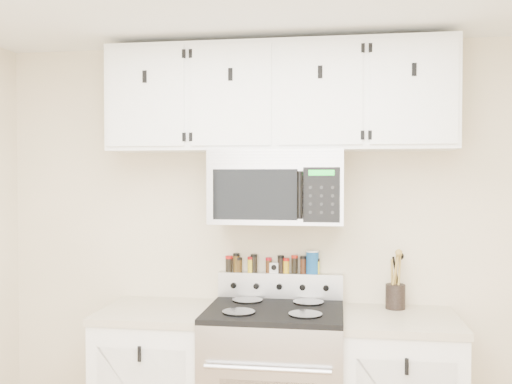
# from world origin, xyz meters

# --- Properties ---
(back_wall) EXTENTS (3.50, 0.01, 2.50)m
(back_wall) POSITION_xyz_m (0.00, 1.75, 1.25)
(back_wall) COLOR #C2B791
(back_wall) RESTS_ON floor
(microwave) EXTENTS (0.76, 0.44, 0.42)m
(microwave) POSITION_xyz_m (0.00, 1.55, 1.63)
(microwave) COLOR #9E9EA3
(microwave) RESTS_ON back_wall
(upper_cabinets) EXTENTS (2.00, 0.35, 0.62)m
(upper_cabinets) POSITION_xyz_m (-0.00, 1.58, 2.15)
(upper_cabinets) COLOR white
(upper_cabinets) RESTS_ON back_wall
(utensil_crock) EXTENTS (0.11, 0.11, 0.33)m
(utensil_crock) POSITION_xyz_m (0.68, 1.63, 1.00)
(utensil_crock) COLOR black
(utensil_crock) RESTS_ON base_cabinet_right
(kitchen_timer) EXTENTS (0.06, 0.05, 0.06)m
(kitchen_timer) POSITION_xyz_m (-0.04, 1.71, 1.13)
(kitchen_timer) COLOR silver
(kitchen_timer) RESTS_ON range
(salt_canister) EXTENTS (0.08, 0.08, 0.14)m
(salt_canister) POSITION_xyz_m (0.20, 1.71, 1.17)
(salt_canister) COLOR #165298
(salt_canister) RESTS_ON range
(spice_jar_0) EXTENTS (0.05, 0.05, 0.10)m
(spice_jar_0) POSITION_xyz_m (-0.32, 1.71, 1.15)
(spice_jar_0) COLOR black
(spice_jar_0) RESTS_ON range
(spice_jar_1) EXTENTS (0.04, 0.04, 0.11)m
(spice_jar_1) POSITION_xyz_m (-0.27, 1.71, 1.16)
(spice_jar_1) COLOR #473111
(spice_jar_1) RESTS_ON range
(spice_jar_2) EXTENTS (0.04, 0.04, 0.09)m
(spice_jar_2) POSITION_xyz_m (-0.26, 1.71, 1.15)
(spice_jar_2) COLOR #422B0F
(spice_jar_2) RESTS_ON range
(spice_jar_3) EXTENTS (0.04, 0.04, 0.10)m
(spice_jar_3) POSITION_xyz_m (-0.18, 1.71, 1.15)
(spice_jar_3) COLOR gold
(spice_jar_3) RESTS_ON range
(spice_jar_4) EXTENTS (0.04, 0.04, 0.11)m
(spice_jar_4) POSITION_xyz_m (-0.16, 1.71, 1.16)
(spice_jar_4) COLOR black
(spice_jar_4) RESTS_ON range
(spice_jar_5) EXTENTS (0.04, 0.04, 0.09)m
(spice_jar_5) POSITION_xyz_m (-0.07, 1.71, 1.15)
(spice_jar_5) COLOR #442610
(spice_jar_5) RESTS_ON range
(spice_jar_6) EXTENTS (0.04, 0.04, 0.11)m
(spice_jar_6) POSITION_xyz_m (0.00, 1.71, 1.15)
(spice_jar_6) COLOR black
(spice_jar_6) RESTS_ON range
(spice_jar_7) EXTENTS (0.04, 0.04, 0.09)m
(spice_jar_7) POSITION_xyz_m (0.04, 1.71, 1.15)
(spice_jar_7) COLOR gold
(spice_jar_7) RESTS_ON range
(spice_jar_8) EXTENTS (0.04, 0.04, 0.11)m
(spice_jar_8) POSITION_xyz_m (0.09, 1.71, 1.16)
(spice_jar_8) COLOR black
(spice_jar_8) RESTS_ON range
(spice_jar_9) EXTENTS (0.04, 0.04, 0.11)m
(spice_jar_9) POSITION_xyz_m (0.14, 1.71, 1.15)
(spice_jar_9) COLOR #3F1F0F
(spice_jar_9) RESTS_ON range
(spice_jar_10) EXTENTS (0.04, 0.04, 0.09)m
(spice_jar_10) POSITION_xyz_m (0.22, 1.71, 1.15)
(spice_jar_10) COLOR yellow
(spice_jar_10) RESTS_ON range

